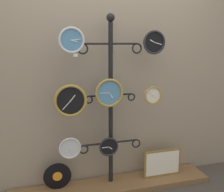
# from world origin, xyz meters

# --- Properties ---
(shop_wall) EXTENTS (4.40, 0.04, 2.80)m
(shop_wall) POSITION_xyz_m (0.00, 0.57, 1.40)
(shop_wall) COLOR gray
(shop_wall) RESTS_ON ground_plane
(low_shelf) EXTENTS (2.20, 0.36, 0.06)m
(low_shelf) POSITION_xyz_m (0.00, 0.35, 0.03)
(low_shelf) COLOR brown
(low_shelf) RESTS_ON ground_plane
(display_stand) EXTENTS (0.69, 0.33, 1.86)m
(display_stand) POSITION_xyz_m (-0.00, 0.41, 0.75)
(display_stand) COLOR black
(display_stand) RESTS_ON ground_plane
(clock_top_left) EXTENTS (0.24, 0.04, 0.24)m
(clock_top_left) POSITION_xyz_m (-0.40, 0.30, 1.59)
(clock_top_left) COLOR #4C84B2
(clock_top_right) EXTENTS (0.24, 0.04, 0.24)m
(clock_top_right) POSITION_xyz_m (0.43, 0.31, 1.57)
(clock_top_right) COLOR black
(clock_middle_left) EXTENTS (0.32, 0.04, 0.32)m
(clock_middle_left) POSITION_xyz_m (-0.43, 0.30, 1.03)
(clock_middle_left) COLOR black
(clock_middle_center) EXTENTS (0.29, 0.04, 0.29)m
(clock_middle_center) POSITION_xyz_m (-0.05, 0.30, 1.08)
(clock_middle_center) COLOR #4C84B2
(clock_middle_right) EXTENTS (0.19, 0.04, 0.19)m
(clock_middle_right) POSITION_xyz_m (0.44, 0.33, 1.03)
(clock_middle_right) COLOR silver
(clock_bottom_left) EXTENTS (0.22, 0.04, 0.22)m
(clock_bottom_left) POSITION_xyz_m (-0.45, 0.33, 0.54)
(clock_bottom_left) COLOR silver
(clock_bottom_center) EXTENTS (0.21, 0.04, 0.21)m
(clock_bottom_center) POSITION_xyz_m (-0.04, 0.34, 0.50)
(clock_bottom_center) COLOR black
(vinyl_record) EXTENTS (0.29, 0.01, 0.29)m
(vinyl_record) POSITION_xyz_m (-0.58, 0.41, 0.20)
(vinyl_record) COLOR black
(vinyl_record) RESTS_ON low_shelf
(picture_frame) EXTENTS (0.45, 0.02, 0.32)m
(picture_frame) POSITION_xyz_m (0.60, 0.35, 0.22)
(picture_frame) COLOR olive
(picture_frame) RESTS_ON low_shelf
(price_tag_upper) EXTENTS (0.04, 0.00, 0.03)m
(price_tag_upper) POSITION_xyz_m (-0.37, 0.30, 1.46)
(price_tag_upper) COLOR white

